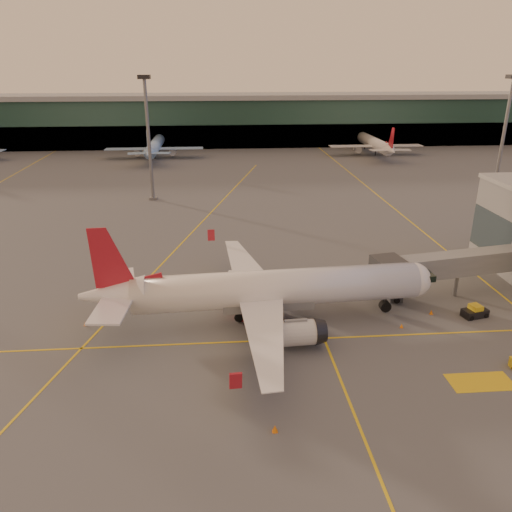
{
  "coord_description": "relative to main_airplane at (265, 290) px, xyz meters",
  "views": [
    {
      "loc": [
        -6.1,
        -41.38,
        27.91
      ],
      "look_at": [
        -1.4,
        17.32,
        5.0
      ],
      "focal_mm": 35.0,
      "sensor_mm": 36.0,
      "label": 1
    }
  ],
  "objects": [
    {
      "name": "terminal",
      "position": [
        0.98,
        132.44,
        4.83
      ],
      "size": [
        400.0,
        20.0,
        17.6
      ],
      "color": "#19382D",
      "rests_on": "ground"
    },
    {
      "name": "catering_truck",
      "position": [
        -0.97,
        1.12,
        -1.0
      ],
      "size": [
        7.11,
        4.26,
        5.16
      ],
      "rotation": [
        0.0,
        0.0,
        -0.21
      ],
      "color": "red",
      "rests_on": "ground"
    },
    {
      "name": "cone_wing_right",
      "position": [
        -1.0,
        -18.49,
        -3.63
      ],
      "size": [
        0.5,
        0.5,
        0.64
      ],
      "color": "orange",
      "rests_on": "ground"
    },
    {
      "name": "cone_tail",
      "position": [
        -20.47,
        0.6,
        -3.7
      ],
      "size": [
        0.38,
        0.38,
        0.48
      ],
      "color": "orange",
      "rests_on": "ground"
    },
    {
      "name": "main_airplane",
      "position": [
        0.0,
        0.0,
        0.0
      ],
      "size": [
        40.1,
        36.12,
        12.1
      ],
      "rotation": [
        0.0,
        0.0,
        0.06
      ],
      "color": "white",
      "rests_on": "ground"
    },
    {
      "name": "cone_fwd",
      "position": [
        15.19,
        -2.76,
        -3.7
      ],
      "size": [
        0.38,
        0.38,
        0.48
      ],
      "color": "orange",
      "rests_on": "ground"
    },
    {
      "name": "pushback_tug",
      "position": [
        24.66,
        -0.88,
        -3.33
      ],
      "size": [
        3.18,
        2.19,
        1.49
      ],
      "rotation": [
        0.0,
        0.0,
        0.24
      ],
      "color": "black",
      "rests_on": "ground"
    },
    {
      "name": "cone_wing_left",
      "position": [
        -2.05,
        17.15,
        -3.67
      ],
      "size": [
        0.43,
        0.43,
        0.54
      ],
      "color": "orange",
      "rests_on": "ground"
    },
    {
      "name": "mast_east_near",
      "position": [
        55.98,
        52.65,
        10.93
      ],
      "size": [
        2.4,
        2.4,
        25.6
      ],
      "color": "slate",
      "rests_on": "ground"
    },
    {
      "name": "mast_west_near",
      "position": [
        -19.02,
        56.65,
        10.93
      ],
      "size": [
        2.4,
        2.4,
        25.6
      ],
      "color": "slate",
      "rests_on": "ground"
    },
    {
      "name": "taxi_markings",
      "position": [
        -6.34,
        35.14,
        -3.93
      ],
      "size": [
        100.12,
        173.0,
        0.01
      ],
      "color": "yellow",
      "rests_on": "ground"
    },
    {
      "name": "cone_nose",
      "position": [
        19.84,
        0.12,
        -3.66
      ],
      "size": [
        0.44,
        0.44,
        0.56
      ],
      "color": "orange",
      "rests_on": "ground"
    },
    {
      "name": "distant_aircraft_row",
      "position": [
        -20.02,
        108.65,
        -3.93
      ],
      "size": [
        290.0,
        34.0,
        13.0
      ],
      "color": "#86AFE1",
      "rests_on": "ground"
    },
    {
      "name": "jet_bridge",
      "position": [
        26.2,
        5.15,
        0.19
      ],
      "size": [
        23.94,
        7.3,
        5.95
      ],
      "color": "slate",
      "rests_on": "ground"
    },
    {
      "name": "ground",
      "position": [
        0.98,
        -9.35,
        -3.93
      ],
      "size": [
        600.0,
        600.0,
        0.0
      ],
      "primitive_type": "plane",
      "color": "#4C4F54",
      "rests_on": "ground"
    }
  ]
}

